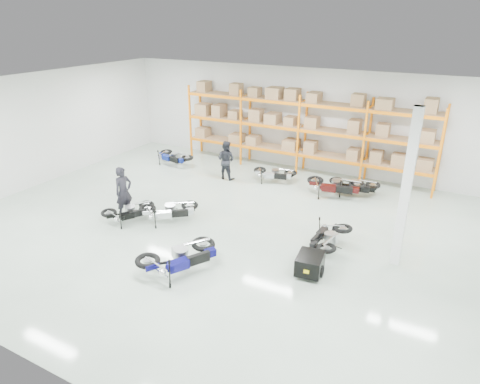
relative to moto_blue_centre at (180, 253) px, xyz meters
The scene contains 14 objects.
room 3.27m from the moto_blue_centre, 92.09° to the left, with size 18.00×18.00×18.00m.
pallet_rack 9.42m from the moto_blue_centre, 90.64° to the left, with size 11.28×0.98×3.62m.
structural_column 6.30m from the moto_blue_centre, 33.11° to the left, with size 0.25×0.25×4.50m, color white.
moto_blue_centre is the anchor object (origin of this frame).
moto_silver_left 3.24m from the moto_blue_centre, 132.65° to the left, with size 0.77×1.74×1.06m, color #B2B6BA, non-canonical shape.
moto_black_far_left 3.78m from the moto_blue_centre, 152.80° to the left, with size 0.70×1.58×0.97m, color black, non-canonical shape.
moto_touring_right 4.47m from the moto_blue_centre, 44.97° to the left, with size 0.76×1.70×1.04m, color black, non-canonical shape.
trailer 3.54m from the moto_blue_centre, 26.26° to the left, with size 0.78×1.46×0.60m.
moto_back_a 9.22m from the moto_blue_centre, 127.93° to the left, with size 0.76×1.71×1.05m, color navy, non-canonical shape.
moto_back_b 7.53m from the moto_blue_centre, 94.45° to the left, with size 0.70×1.58×0.97m, color #9FA4A8, non-canonical shape.
moto_back_c 8.19m from the moto_blue_centre, 70.42° to the left, with size 0.75×1.69×1.03m, color black, non-canonical shape.
moto_back_d 7.52m from the moto_blue_centre, 73.53° to the left, with size 0.86×1.93×1.18m, color #3A0B0B, non-canonical shape.
person_left 4.32m from the moto_blue_centre, 152.36° to the left, with size 0.66×0.43×1.80m, color black.
person_back 7.36m from the moto_blue_centre, 110.47° to the left, with size 0.81×0.63×1.68m, color black.
Camera 1 is at (6.33, -10.88, 6.59)m, focal length 32.00 mm.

